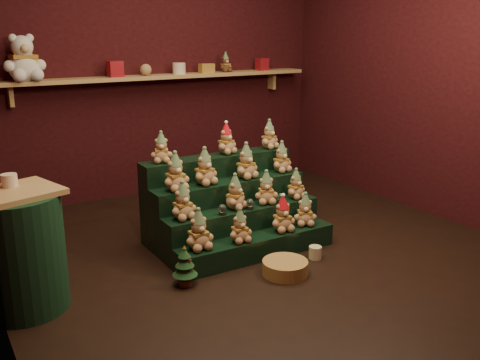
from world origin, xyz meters
TOP-DOWN VIEW (x-y plane):
  - ground at (0.00, 0.00)m, footprint 4.00×4.00m
  - back_wall at (0.00, 2.05)m, footprint 4.00×0.10m
  - right_wall at (2.05, 0.00)m, footprint 0.10×4.00m
  - back_shelf at (0.00, 1.87)m, footprint 3.60×0.26m
  - riser_tier_front at (-0.08, -0.17)m, footprint 1.40×0.22m
  - riser_tier_midfront at (-0.08, 0.05)m, footprint 1.40×0.22m
  - riser_tier_midback at (-0.08, 0.27)m, footprint 1.40×0.22m
  - riser_tier_back at (-0.08, 0.49)m, footprint 1.40×0.22m
  - teddy_0 at (-0.60, -0.15)m, footprint 0.23×0.20m
  - teddy_1 at (-0.25, -0.19)m, footprint 0.19×0.18m
  - teddy_2 at (0.17, -0.17)m, footprint 0.22×0.20m
  - teddy_3 at (0.41, -0.15)m, footprint 0.26×0.25m
  - teddy_4 at (-0.62, 0.06)m, footprint 0.23×0.21m
  - teddy_5 at (-0.15, 0.06)m, footprint 0.27×0.26m
  - teddy_6 at (0.15, 0.05)m, footprint 0.25×0.24m
  - teddy_7 at (0.45, 0.04)m, footprint 0.21×0.20m
  - teddy_8 at (-0.59, 0.25)m, footprint 0.24×0.22m
  - teddy_9 at (-0.31, 0.28)m, footprint 0.26×0.24m
  - teddy_10 at (0.09, 0.27)m, footprint 0.26×0.24m
  - teddy_11 at (0.48, 0.29)m, footprint 0.21×0.20m
  - teddy_12 at (-0.60, 0.50)m, footprint 0.23×0.22m
  - teddy_13 at (0.03, 0.51)m, footprint 0.23×0.22m
  - teddy_14 at (0.48, 0.49)m, footprint 0.23×0.21m
  - snow_globe_a at (-0.31, -0.01)m, footprint 0.06×0.06m
  - snow_globe_b at (-0.05, -0.01)m, footprint 0.07×0.07m
  - snow_globe_c at (0.27, -0.01)m, footprint 0.06×0.06m
  - side_table at (-1.84, -0.06)m, footprint 0.63×0.57m
  - table_ornament at (-1.84, 0.04)m, footprint 0.10×0.10m
  - mini_christmas_tree at (-0.79, -0.31)m, footprint 0.18×0.18m
  - mug_left at (-0.15, -0.50)m, footprint 0.10×0.10m
  - mug_right at (0.31, -0.44)m, footprint 0.10×0.10m
  - wicker_basket at (-0.07, -0.54)m, footprint 0.42×0.42m
  - white_bear at (-1.37, 1.84)m, footprint 0.41×0.38m
  - brown_bear at (0.79, 1.84)m, footprint 0.16×0.15m
  - gift_tin_red_a at (-0.50, 1.85)m, footprint 0.14×0.14m
  - gift_tin_cream at (0.21, 1.85)m, footprint 0.14×0.14m
  - gift_tin_red_b at (1.29, 1.85)m, footprint 0.12×0.12m
  - shelf_plush_ball at (-0.17, 1.85)m, footprint 0.12×0.12m
  - scarf_gift_box at (0.55, 1.85)m, footprint 0.16×0.10m

SIDE VIEW (x-z plane):
  - ground at x=0.00m, z-range 0.00..0.00m
  - mug_left at x=-0.15m, z-range 0.00..0.10m
  - mug_right at x=0.31m, z-range 0.00..0.10m
  - wicker_basket at x=-0.07m, z-range 0.00..0.11m
  - riser_tier_front at x=-0.08m, z-range 0.00..0.18m
  - mini_christmas_tree at x=-0.79m, z-range 0.00..0.31m
  - riser_tier_midfront at x=-0.08m, z-range 0.00..0.36m
  - riser_tier_midback at x=-0.08m, z-range 0.00..0.54m
  - teddy_1 at x=-0.25m, z-range 0.18..0.45m
  - teddy_3 at x=0.41m, z-range 0.18..0.46m
  - teddy_2 at x=0.17m, z-range 0.18..0.47m
  - teddy_0 at x=-0.60m, z-range 0.18..0.49m
  - riser_tier_back at x=-0.08m, z-range 0.00..0.72m
  - side_table at x=-1.84m, z-range 0.00..0.81m
  - snow_globe_c at x=0.27m, z-range 0.36..0.45m
  - snow_globe_a at x=-0.31m, z-range 0.36..0.45m
  - snow_globe_b at x=-0.05m, z-range 0.36..0.45m
  - teddy_7 at x=0.45m, z-range 0.36..0.62m
  - teddy_6 at x=0.15m, z-range 0.36..0.64m
  - teddy_5 at x=-0.15m, z-range 0.36..0.65m
  - teddy_4 at x=-0.62m, z-range 0.36..0.65m
  - teddy_11 at x=0.48m, z-range 0.54..0.81m
  - teddy_10 at x=0.09m, z-range 0.54..0.84m
  - teddy_9 at x=-0.31m, z-range 0.54..0.84m
  - teddy_8 at x=-0.59m, z-range 0.54..0.85m
  - teddy_12 at x=-0.60m, z-range 0.72..0.97m
  - teddy_14 at x=0.48m, z-range 0.72..0.98m
  - teddy_13 at x=0.03m, z-range 0.72..0.99m
  - table_ornament at x=-1.84m, z-range 0.81..0.90m
  - back_shelf at x=0.00m, z-range 1.17..1.41m
  - scarf_gift_box at x=0.55m, z-range 1.32..1.42m
  - gift_tin_cream at x=0.21m, z-range 1.32..1.44m
  - shelf_plush_ball at x=-0.17m, z-range 1.32..1.44m
  - gift_tin_red_b at x=1.29m, z-range 1.32..1.46m
  - back_wall at x=0.00m, z-range 0.00..2.80m
  - right_wall at x=2.05m, z-range 0.00..2.80m
  - gift_tin_red_a at x=-0.50m, z-range 1.32..1.48m
  - brown_bear at x=0.79m, z-range 1.32..1.53m
  - white_bear at x=-1.37m, z-range 1.32..1.86m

